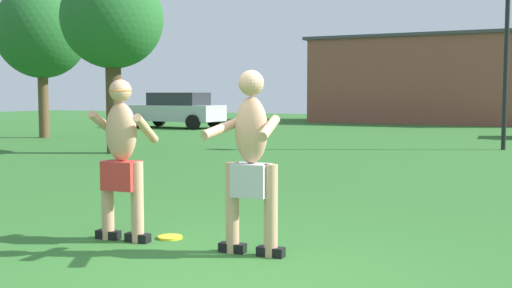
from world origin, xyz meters
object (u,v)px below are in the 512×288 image
(player_in_gray, at_px, (251,158))
(lamp_post, at_px, (507,24))
(frisbee, at_px, (170,237))
(car_silver_near_post, at_px, (176,109))
(player_with_cap, at_px, (122,152))
(tree_left_field, at_px, (112,20))
(tree_right_field, at_px, (42,32))

(player_in_gray, relative_size, lamp_post, 0.32)
(frisbee, relative_size, car_silver_near_post, 0.06)
(frisbee, xyz_separation_m, lamp_post, (2.37, 12.78, 3.39))
(player_in_gray, height_order, car_silver_near_post, player_in_gray)
(player_with_cap, height_order, lamp_post, lamp_post)
(player_with_cap, bearing_deg, player_in_gray, 2.28)
(tree_left_field, bearing_deg, lamp_post, 30.96)
(player_in_gray, distance_m, lamp_post, 13.30)
(player_in_gray, relative_size, car_silver_near_post, 0.41)
(frisbee, distance_m, lamp_post, 13.43)
(car_silver_near_post, bearing_deg, player_in_gray, -55.22)
(tree_left_field, relative_size, tree_right_field, 0.89)
(car_silver_near_post, distance_m, lamp_post, 15.34)
(player_with_cap, bearing_deg, lamp_post, 78.07)
(tree_right_field, bearing_deg, player_with_cap, -42.88)
(player_in_gray, height_order, tree_right_field, tree_right_field)
(player_in_gray, relative_size, frisbee, 6.67)
(player_with_cap, bearing_deg, tree_right_field, 137.12)
(car_silver_near_post, height_order, lamp_post, lamp_post)
(frisbee, distance_m, tree_right_field, 16.96)
(frisbee, height_order, car_silver_near_post, car_silver_near_post)
(player_in_gray, distance_m, car_silver_near_post, 22.46)
(tree_left_field, bearing_deg, player_with_cap, -51.06)
(frisbee, bearing_deg, car_silver_near_post, 122.80)
(lamp_post, xyz_separation_m, tree_left_field, (-8.97, -5.38, -0.01))
(player_in_gray, relative_size, tree_left_field, 0.37)
(car_silver_near_post, relative_size, tree_right_field, 0.82)
(player_in_gray, distance_m, tree_right_field, 17.73)
(frisbee, xyz_separation_m, tree_left_field, (-6.60, 7.40, 3.38))
(car_silver_near_post, relative_size, lamp_post, 0.78)
(tree_left_field, xyz_separation_m, tree_right_field, (-5.85, 3.52, 0.26))
(player_with_cap, bearing_deg, car_silver_near_post, 121.52)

